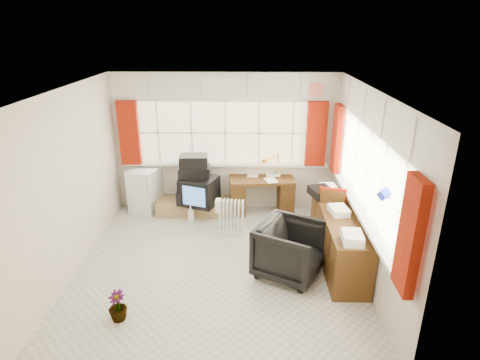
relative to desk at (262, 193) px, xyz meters
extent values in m
plane|color=beige|center=(-0.66, -1.80, -0.37)|extent=(4.00, 4.00, 0.00)
plane|color=beige|center=(-0.66, 0.20, 0.88)|extent=(4.00, 0.00, 4.00)
plane|color=beige|center=(-0.66, -3.80, 0.88)|extent=(4.00, 0.00, 4.00)
plane|color=beige|center=(-2.66, -1.80, 0.88)|extent=(0.00, 4.00, 4.00)
plane|color=beige|center=(1.34, -1.80, 0.88)|extent=(0.00, 4.00, 4.00)
plane|color=white|center=(-0.66, -1.80, 2.13)|extent=(4.00, 4.00, 0.00)
plane|color=beige|center=(-0.66, 0.18, 1.08)|extent=(3.60, 0.00, 3.60)
cube|color=white|center=(-0.66, 0.14, 0.50)|extent=(3.70, 0.12, 0.05)
cube|color=white|center=(-1.86, 0.17, 1.08)|extent=(0.03, 0.02, 1.10)
cube|color=white|center=(-1.26, 0.17, 1.08)|extent=(0.03, 0.02, 1.10)
cube|color=white|center=(-0.66, 0.17, 1.08)|extent=(0.03, 0.02, 1.10)
cube|color=white|center=(-0.06, 0.17, 1.08)|extent=(0.03, 0.02, 1.10)
cube|color=white|center=(0.54, 0.17, 1.08)|extent=(0.03, 0.02, 1.10)
plane|color=beige|center=(1.32, -1.80, 1.08)|extent=(0.00, 3.60, 3.60)
cube|color=white|center=(1.28, -1.80, 0.50)|extent=(0.12, 3.70, 0.05)
cube|color=white|center=(1.31, -3.00, 1.08)|extent=(0.02, 0.03, 1.10)
cube|color=white|center=(1.31, -2.40, 1.08)|extent=(0.02, 0.03, 1.10)
cube|color=white|center=(1.31, -1.80, 1.08)|extent=(0.02, 0.03, 1.10)
cube|color=white|center=(1.31, -1.20, 1.08)|extent=(0.02, 0.03, 1.10)
cube|color=white|center=(1.31, -0.60, 1.08)|extent=(0.02, 0.03, 1.10)
cube|color=#9C1A08|center=(-2.36, 0.10, 1.09)|extent=(0.35, 0.10, 1.15)
cube|color=#9C1A08|center=(0.94, 0.10, 1.09)|extent=(0.35, 0.10, 1.15)
cube|color=#9C1A08|center=(1.24, -0.20, 1.09)|extent=(0.10, 0.35, 1.15)
cube|color=#9C1A08|center=(1.24, -3.50, 1.09)|extent=(0.10, 0.35, 1.15)
cube|color=beige|center=(-0.66, 0.16, 1.88)|extent=(3.95, 0.08, 0.48)
cube|color=beige|center=(1.30, -1.80, 1.88)|extent=(0.08, 3.95, 0.48)
cube|color=#4B3011|center=(0.00, 0.00, 0.27)|extent=(1.19, 0.66, 0.05)
cube|color=#4B3011|center=(-0.44, -0.04, -0.06)|extent=(0.31, 0.53, 0.61)
cube|color=#4B3011|center=(0.44, 0.04, -0.06)|extent=(0.31, 0.53, 0.61)
cube|color=white|center=(0.00, 0.00, 0.31)|extent=(0.22, 0.28, 0.02)
cube|color=white|center=(0.00, 0.00, 0.31)|extent=(0.22, 0.28, 0.02)
cube|color=white|center=(0.00, 0.00, 0.31)|extent=(0.22, 0.28, 0.02)
cube|color=white|center=(0.00, 0.00, 0.32)|extent=(0.22, 0.28, 0.02)
cylinder|color=#FEB10A|center=(0.30, 0.14, 0.31)|extent=(0.10, 0.10, 0.02)
cylinder|color=#FEB10A|center=(0.30, 0.14, 0.50)|extent=(0.02, 0.02, 0.38)
cone|color=#FEB10A|center=(0.30, 0.14, 0.65)|extent=(0.17, 0.15, 0.15)
cube|color=black|center=(0.98, -1.41, -0.35)|extent=(0.49, 0.49, 0.04)
cylinder|color=silver|center=(0.98, -1.41, -0.13)|extent=(0.05, 0.05, 0.47)
cube|color=#4B3011|center=(0.98, -1.41, 0.10)|extent=(0.48, 0.46, 0.05)
cube|color=#4B3011|center=(1.02, -1.22, 0.36)|extent=(0.36, 0.13, 0.45)
cube|color=#9C1A08|center=(1.02, -1.22, 0.37)|extent=(0.40, 0.15, 0.47)
imported|color=black|center=(0.33, -1.99, 0.01)|extent=(1.12, 1.11, 0.77)
cube|color=white|center=(-0.51, -0.88, -0.33)|extent=(0.42, 0.21, 0.08)
cube|color=white|center=(-0.70, -0.86, -0.02)|extent=(0.04, 0.12, 0.53)
cube|color=white|center=(-0.64, -0.87, -0.02)|extent=(0.04, 0.12, 0.53)
cube|color=white|center=(-0.58, -0.88, -0.02)|extent=(0.04, 0.12, 0.53)
cube|color=white|center=(-0.51, -0.88, -0.02)|extent=(0.04, 0.12, 0.53)
cube|color=white|center=(-0.45, -0.89, -0.02)|extent=(0.04, 0.12, 0.53)
cube|color=white|center=(-0.39, -0.90, -0.02)|extent=(0.04, 0.12, 0.53)
cube|color=white|center=(-0.33, -0.90, -0.02)|extent=(0.04, 0.12, 0.53)
cube|color=#4B3011|center=(1.07, -1.60, 0.01)|extent=(0.50, 2.00, 0.75)
cube|color=white|center=(1.04, -2.40, 0.43)|extent=(0.24, 0.32, 0.10)
cube|color=white|center=(1.04, -1.60, 0.43)|extent=(0.24, 0.32, 0.10)
cube|color=white|center=(1.04, -0.80, 0.43)|extent=(0.24, 0.32, 0.10)
cube|color=black|center=(0.89, -0.99, 0.45)|extent=(0.40, 0.46, 0.13)
cube|color=#A18650|center=(-1.21, -0.08, -0.24)|extent=(1.40, 0.50, 0.25)
cube|color=black|center=(-1.09, -0.24, 0.13)|extent=(0.69, 0.66, 0.50)
cube|color=#457BC6|center=(-1.18, -0.48, 0.13)|extent=(0.40, 0.16, 0.34)
cube|color=black|center=(-1.20, -0.15, 0.00)|extent=(0.67, 0.45, 0.24)
cube|color=black|center=(-1.20, -0.15, 0.23)|extent=(0.61, 0.42, 0.23)
cube|color=black|center=(-1.20, -0.15, 0.45)|extent=(0.56, 0.40, 0.22)
cube|color=black|center=(-1.20, -0.15, 0.66)|extent=(0.50, 0.37, 0.21)
cube|color=white|center=(-2.15, 0.00, 0.04)|extent=(0.60, 0.60, 0.81)
cube|color=silver|center=(-2.01, -0.29, 0.16)|extent=(0.02, 0.02, 0.43)
imported|color=white|center=(-1.25, -0.46, -0.21)|extent=(0.13, 0.14, 0.31)
imported|color=#88CBC0|center=(-0.69, -0.70, -0.28)|extent=(0.10, 0.11, 0.19)
imported|color=black|center=(-1.76, -2.97, -0.18)|extent=(0.29, 0.29, 0.39)
camera|label=1|loc=(-0.24, -6.75, 2.90)|focal=30.00mm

